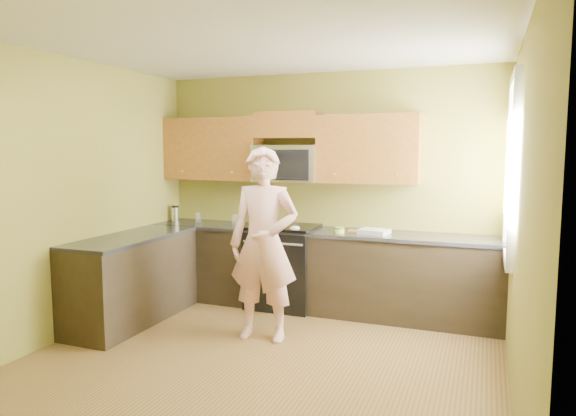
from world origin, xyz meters
The scene contains 26 objects.
floor centered at (0.00, 0.00, 0.00)m, with size 4.00×4.00×0.00m, color brown.
ceiling centered at (0.00, 0.00, 2.70)m, with size 4.00×4.00×0.00m, color white.
wall_back centered at (0.00, 2.00, 1.35)m, with size 4.00×4.00×0.00m, color olive.
wall_front centered at (0.00, -2.00, 1.35)m, with size 4.00×4.00×0.00m, color olive.
wall_left centered at (-2.00, 0.00, 1.35)m, with size 4.00×4.00×0.00m, color olive.
wall_right centered at (2.00, 0.00, 1.35)m, with size 4.00×4.00×0.00m, color olive.
cabinet_back_run centered at (0.00, 1.70, 0.44)m, with size 4.00×0.60×0.88m, color black.
cabinet_left_run centered at (-1.70, 0.60, 0.44)m, with size 0.60×1.60×0.88m, color black.
countertop_back centered at (0.00, 1.69, 0.90)m, with size 4.00×0.62×0.04m, color black.
countertop_left centered at (-1.69, 0.60, 0.90)m, with size 0.62×1.60×0.04m, color black.
stove centered at (-0.40, 1.68, 0.47)m, with size 0.76×0.65×0.95m, color black, non-canonical shape.
microwave centered at (-0.40, 1.80, 1.45)m, with size 0.76×0.40×0.42m, color silver, non-canonical shape.
upper_cab_left centered at (-1.39, 1.83, 1.45)m, with size 1.22×0.33×0.75m, color #8F5C21, non-canonical shape.
upper_cab_right centered at (0.54, 1.83, 1.45)m, with size 1.12×0.33×0.75m, color #8F5C21, non-canonical shape.
upper_cab_over_mw centered at (-0.40, 1.83, 2.10)m, with size 0.76×0.33×0.30m, color #8F5C21.
window centered at (1.98, 1.20, 1.65)m, with size 0.06×1.06×1.66m, color white, non-canonical shape.
woman centered at (-0.20, 0.64, 0.92)m, with size 0.67×0.44×1.85m, color #F7857B.
frying_pan centered at (-0.44, 1.53, 0.95)m, with size 0.23×0.41×0.05m, color black, non-canonical shape.
butter_tub centered at (0.30, 1.56, 0.92)m, with size 0.11×0.11×0.08m, color #F6FF43, non-canonical shape.
toast_slice centered at (0.42, 1.70, 0.93)m, with size 0.11×0.11×0.01m, color #B27F47.
napkin_a centered at (-0.20, 1.50, 0.95)m, with size 0.11×0.12×0.06m, color silver.
napkin_b centered at (0.66, 1.58, 0.95)m, with size 0.12×0.13×0.07m, color silver.
dish_towel centered at (0.66, 1.64, 0.95)m, with size 0.30×0.24×0.05m, color white.
travel_mug centered at (-1.90, 1.75, 0.92)m, with size 0.09×0.09×0.19m, color silver, non-canonical shape.
glass_a centered at (-1.58, 1.76, 0.98)m, with size 0.07×0.07×0.12m, color silver.
glass_c centered at (-1.05, 1.74, 0.98)m, with size 0.07×0.07×0.12m, color silver.
Camera 1 is at (1.77, -3.86, 1.83)m, focal length 32.59 mm.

